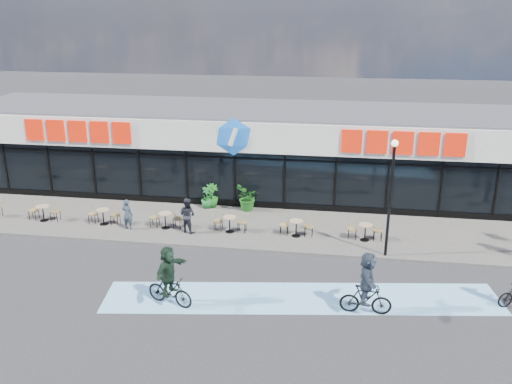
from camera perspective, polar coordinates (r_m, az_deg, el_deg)
ground at (r=21.53m, az=-5.67°, el=-8.24°), size 120.00×120.00×0.00m
sidewalk at (r=25.48m, az=-3.22°, el=-3.54°), size 44.00×5.00×0.10m
bike_lane at (r=19.67m, az=4.82°, el=-11.05°), size 14.17×4.13×0.01m
building at (r=29.80m, az=-1.18°, el=4.53°), size 30.60×6.57×4.75m
lamp_post at (r=22.00m, az=14.02°, el=0.40°), size 0.28×0.28×4.88m
bistro_set_1 at (r=27.70m, az=-21.42°, el=-1.87°), size 1.54×0.62×0.90m
bistro_set_2 at (r=26.35m, az=-15.72°, el=-2.29°), size 1.54×0.62×0.90m
bistro_set_3 at (r=25.29m, az=-9.47°, el=-2.72°), size 1.54×0.62×0.90m
bistro_set_4 at (r=24.56m, az=-2.76°, el=-3.15°), size 1.54×0.62×0.90m
bistro_set_5 at (r=24.18m, az=4.27°, el=-3.56°), size 1.54×0.62×0.90m
bistro_set_6 at (r=24.17m, az=11.42°, el=-3.92°), size 1.54×0.62×0.90m
potted_plant_left at (r=27.52m, az=-4.69°, el=-0.38°), size 0.88×0.88×1.18m
potted_plant_mid at (r=27.44m, az=-5.19°, el=-0.60°), size 0.70×0.70×1.06m
potted_plant_right at (r=26.89m, az=-0.92°, el=-0.63°), size 1.08×1.23×1.33m
patron_left at (r=25.37m, az=-13.38°, el=-2.29°), size 0.58×0.44×1.43m
patron_right at (r=24.52m, az=-7.23°, el=-2.43°), size 0.97×0.87×1.63m
cyclist_a at (r=18.58m, az=11.57°, el=-9.63°), size 1.74×1.67×2.25m
cyclist_c at (r=18.97m, az=-9.14°, el=-8.99°), size 1.86×1.70×2.20m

